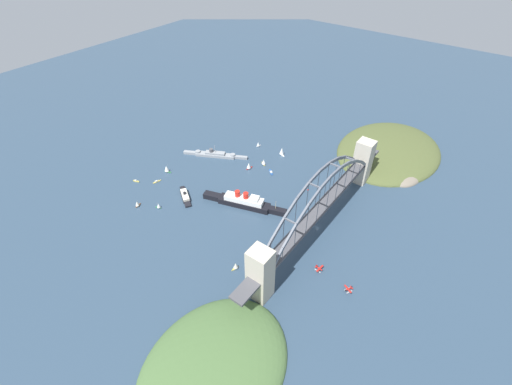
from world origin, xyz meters
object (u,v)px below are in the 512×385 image
Objects in this scene: harbor_ferry_steamer at (185,196)px; small_boat_4 at (264,162)px; small_boat_7 at (157,181)px; small_boat_8 at (271,172)px; small_boat_6 at (158,206)px; channel_marker_buoy at (308,189)px; small_boat_10 at (136,181)px; harbor_arch_bridge at (320,207)px; ocean_liner at (244,202)px; small_boat_1 at (167,169)px; seaplane_second_in_formation at (348,289)px; small_boat_3 at (249,166)px; seaplane_taxiing_near_bridge at (319,269)px; small_boat_0 at (236,266)px; small_boat_5 at (137,204)px; small_boat_2 at (258,144)px; naval_cruiser at (215,154)px; small_boat_9 at (282,151)px.

small_boat_4 is at bearing -17.52° from harbor_ferry_steamer.
small_boat_8 is at bearing -45.32° from small_boat_7.
small_boat_4 is 1.18× the size of small_boat_6.
small_boat_10 is at bearing 122.39° from channel_marker_buoy.
harbor_arch_bridge is 2.82× the size of ocean_liner.
small_boat_4 is at bearing -45.88° from small_boat_1.
harbor_ferry_steamer reaches higher than seaplane_second_in_formation.
small_boat_6 is at bearing 163.78° from small_boat_3.
small_boat_10 is at bearing 93.52° from seaplane_taxiing_near_bridge.
seaplane_second_in_formation is at bearing -87.82° from small_boat_10.
small_boat_0 reaches higher than small_boat_5.
seaplane_taxiing_near_bridge is at bearing -128.66° from small_boat_2.
small_boat_1 reaches higher than small_boat_6.
seaplane_taxiing_near_bridge is 76.89m from small_boat_0.
channel_marker_buoy is (96.08, -105.69, -1.06)m from harbor_ferry_steamer.
harbor_ferry_steamer is at bearing -111.83° from small_boat_1.
harbor_ferry_steamer is (-47.84, 145.11, -26.78)m from harbor_arch_bridge.
naval_cruiser is 10.85× the size of small_boat_6.
small_boat_7 is (-83.65, 18.64, -2.03)m from naval_cruiser.
seaplane_taxiing_near_bridge is at bearing -120.41° from small_boat_3.
small_boat_8 is (9.99, -27.11, -4.01)m from small_boat_3.
small_boat_5 is (-42.37, 31.51, 1.32)m from harbor_ferry_steamer.
harbor_arch_bridge is 201.11m from small_boat_7.
small_boat_0 is 2.90× the size of channel_marker_buoy.
ocean_liner is 82.59m from small_boat_4.
small_boat_2 is 0.88× the size of small_boat_4.
small_boat_5 is 1.03× the size of small_boat_6.
ocean_liner is 2.74× the size of harbor_ferry_steamer.
small_boat_0 is 181.83m from small_boat_10.
naval_cruiser reaches higher than small_boat_10.
naval_cruiser reaches higher than small_boat_7.
small_boat_7 is (-29.33, 110.52, -4.93)m from ocean_liner.
small_boat_9 reaches higher than seaplane_taxiing_near_bridge.
seaplane_taxiing_near_bridge reaches higher than small_boat_10.
channel_marker_buoy is at bearing 35.28° from seaplane_taxiing_near_bridge.
small_boat_10 is at bearing 92.18° from seaplane_second_in_formation.
harbor_ferry_steamer is 110.55m from small_boat_8.
harbor_ferry_steamer is 2.85× the size of small_boat_9.
channel_marker_buoy is at bearing -64.99° from small_boat_1.
small_boat_9 reaches higher than small_boat_0.
small_boat_9 is 1.47× the size of small_boat_10.
seaplane_taxiing_near_bridge reaches higher than small_boat_8.
small_boat_3 is 3.65× the size of channel_marker_buoy.
small_boat_7 is at bearing 142.54° from small_boat_4.
small_boat_9 is at bearing 15.78° from small_boat_8.
small_boat_9 is (117.73, -93.40, 0.80)m from small_boat_1.
ocean_liner reaches higher than small_boat_1.
harbor_ferry_steamer is at bearing 152.45° from small_boat_8.
harbor_ferry_steamer is 58.18m from small_boat_1.
channel_marker_buoy is (110.73, -174.54, 0.28)m from small_boat_10.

